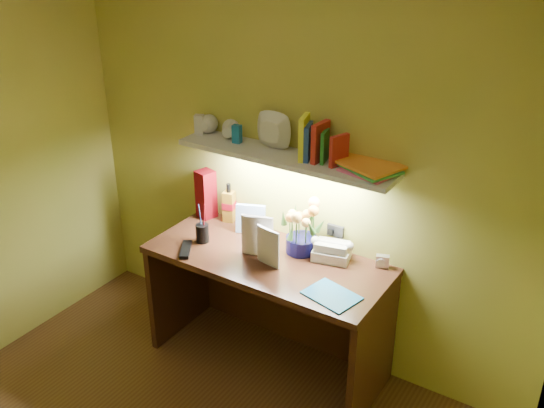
% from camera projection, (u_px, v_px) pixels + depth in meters
% --- Properties ---
extents(desk, '(1.40, 0.60, 0.75)m').
position_uv_depth(desk, '(267.00, 312.00, 3.60)').
color(desk, '#351A0E').
rests_on(desk, ground).
extents(flower_bouquet, '(0.24, 0.24, 0.32)m').
position_uv_depth(flower_bouquet, '(302.00, 227.00, 3.43)').
color(flower_bouquet, '#0B0B37').
rests_on(flower_bouquet, desk).
extents(telephone, '(0.23, 0.20, 0.12)m').
position_uv_depth(telephone, '(332.00, 249.00, 3.40)').
color(telephone, beige).
rests_on(telephone, desk).
extents(desk_clock, '(0.08, 0.06, 0.07)m').
position_uv_depth(desk_clock, '(382.00, 261.00, 3.32)').
color(desk_clock, silver).
rests_on(desk_clock, desk).
extents(whisky_bottle, '(0.08, 0.08, 0.25)m').
position_uv_depth(whisky_bottle, '(229.00, 203.00, 3.79)').
color(whisky_bottle, '#A26D19').
rests_on(whisky_bottle, desk).
extents(whisky_box, '(0.12, 0.12, 0.32)m').
position_uv_depth(whisky_box, '(206.00, 194.00, 3.83)').
color(whisky_box, '#63060C').
rests_on(whisky_box, desk).
extents(pen_cup, '(0.10, 0.10, 0.19)m').
position_uv_depth(pen_cup, '(202.00, 227.00, 3.56)').
color(pen_cup, black).
rests_on(pen_cup, desk).
extents(art_card, '(0.18, 0.10, 0.18)m').
position_uv_depth(art_card, '(251.00, 219.00, 3.67)').
color(art_card, white).
rests_on(art_card, desk).
extents(tv_remote, '(0.15, 0.19, 0.02)m').
position_uv_depth(tv_remote, '(186.00, 249.00, 3.49)').
color(tv_remote, black).
rests_on(tv_remote, desk).
extents(blue_folder, '(0.30, 0.25, 0.01)m').
position_uv_depth(blue_folder, '(332.00, 295.00, 3.09)').
color(blue_folder, '#166FB0').
rests_on(blue_folder, desk).
extents(desk_book_a, '(0.18, 0.07, 0.25)m').
position_uv_depth(desk_book_a, '(241.00, 234.00, 3.42)').
color(desk_book_a, white).
rests_on(desk_book_a, desk).
extents(desk_book_b, '(0.16, 0.05, 0.22)m').
position_uv_depth(desk_book_b, '(257.00, 242.00, 3.37)').
color(desk_book_b, silver).
rests_on(desk_book_b, desk).
extents(wall_shelf, '(1.32, 0.35, 0.27)m').
position_uv_depth(wall_shelf, '(287.00, 151.00, 3.31)').
color(wall_shelf, silver).
rests_on(wall_shelf, ground).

